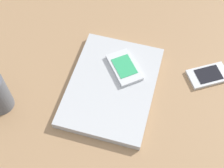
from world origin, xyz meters
TOP-DOWN VIEW (x-y plane):
  - desk_surface at (0.00, 0.00)cm, footprint 120.00×80.00cm
  - laptop_closed at (-5.23, 0.98)cm, footprint 34.71×29.04cm
  - cell_phone_on_laptop at (-10.21, 4.22)cm, footprint 12.48×10.15cm
  - cell_phone_on_desk at (-9.24, 27.07)cm, footprint 8.97×12.07cm

SIDE VIEW (x-z plane):
  - desk_surface at x=0.00cm, z-range 0.00..3.00cm
  - cell_phone_on_desk at x=-9.24cm, z-range 2.97..4.01cm
  - laptop_closed at x=-5.23cm, z-range 3.00..5.05cm
  - cell_phone_on_laptop at x=-10.21cm, z-range 5.01..6.14cm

